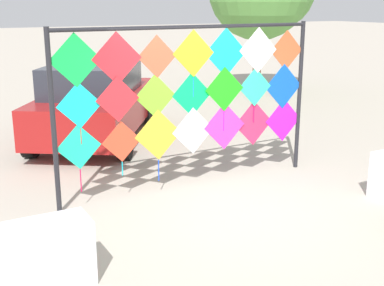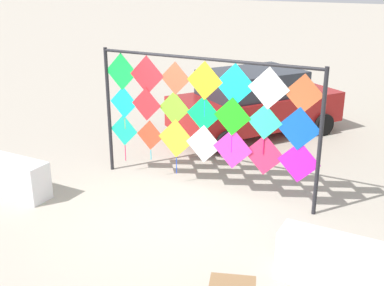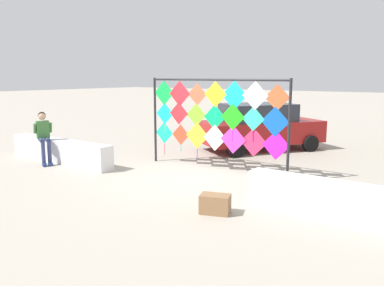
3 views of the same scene
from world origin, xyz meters
name	(u,v)px [view 2 (image 2 of 3)]	position (x,y,z in m)	size (l,w,h in m)	color
ground	(165,217)	(0.00, 0.00, 0.00)	(120.00, 120.00, 0.00)	#ADA393
kite_display_rack	(205,110)	(0.11, 1.28, 1.57)	(4.33, 0.12, 2.54)	#232328
parked_car	(255,102)	(-0.30, 4.85, 0.83)	(3.84, 4.52, 1.64)	maroon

